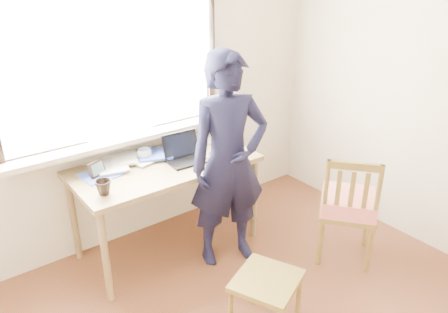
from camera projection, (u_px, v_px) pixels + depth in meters
room_shell at (310, 96)px, 1.98m from camera, size 3.52×4.02×2.61m
desk at (165, 173)px, 3.42m from camera, size 1.43×0.71×0.77m
laptop at (185, 154)px, 3.43m from camera, size 0.32×0.26×0.21m
mug_white at (145, 154)px, 3.43m from camera, size 0.15×0.15×0.09m
mug_dark at (103, 188)px, 2.91m from camera, size 0.12×0.12×0.10m
mouse at (214, 153)px, 3.53m from camera, size 0.09×0.06×0.04m
desk_clutter at (129, 165)px, 3.32m from camera, size 0.67×0.36×0.04m
book_a at (97, 169)px, 3.26m from camera, size 0.28×0.34×0.03m
book_b at (196, 138)px, 3.84m from camera, size 0.30×0.32×0.02m
picture_frame at (97, 170)px, 3.16m from camera, size 0.13×0.07×0.11m
work_chair at (266, 287)px, 2.73m from camera, size 0.51×0.50×0.40m
side_chair at (348, 204)px, 3.38m from camera, size 0.58×0.58×0.91m
person at (229, 162)px, 3.24m from camera, size 0.70×0.55×1.67m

